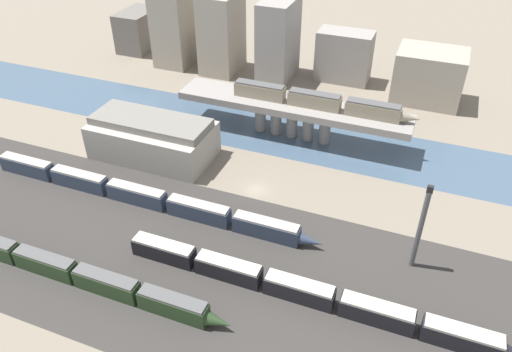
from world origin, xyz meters
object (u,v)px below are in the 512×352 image
(train_yard_near, at_px, (52,266))
(warehouse_building, at_px, (153,138))
(train_on_bridge, at_px, (321,101))
(signal_tower, at_px, (420,228))
(train_yard_mid, at_px, (308,293))
(train_yard_far, at_px, (143,196))

(train_yard_near, relative_size, warehouse_building, 2.38)
(train_on_bridge, distance_m, signal_tower, 43.53)
(train_on_bridge, height_order, train_yard_mid, train_on_bridge)
(train_yard_near, bearing_deg, warehouse_building, 94.90)
(train_yard_mid, bearing_deg, train_yard_far, 162.59)
(warehouse_building, bearing_deg, signal_tower, -13.48)
(train_yard_near, xyz_separation_m, train_yard_mid, (42.35, 10.29, -0.09))
(train_yard_mid, distance_m, signal_tower, 21.64)
(train_yard_mid, height_order, train_yard_far, train_yard_far)
(train_on_bridge, relative_size, train_yard_far, 0.60)
(train_yard_far, xyz_separation_m, warehouse_building, (-7.46, 16.83, 2.75))
(train_yard_mid, relative_size, train_yard_far, 0.89)
(warehouse_building, bearing_deg, train_yard_near, -85.10)
(train_yard_far, xyz_separation_m, signal_tower, (52.96, 2.34, 6.69))
(train_on_bridge, bearing_deg, train_yard_mid, -76.19)
(train_on_bridge, relative_size, train_yard_mid, 0.67)
(train_on_bridge, xyz_separation_m, train_yard_mid, (11.96, -48.67, -9.01))
(train_yard_mid, xyz_separation_m, warehouse_building, (-45.70, 28.83, 2.85))
(warehouse_building, distance_m, signal_tower, 62.25)
(train_yard_mid, distance_m, warehouse_building, 54.11)
(warehouse_building, bearing_deg, train_on_bridge, 30.46)
(train_on_bridge, bearing_deg, signal_tower, -52.15)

